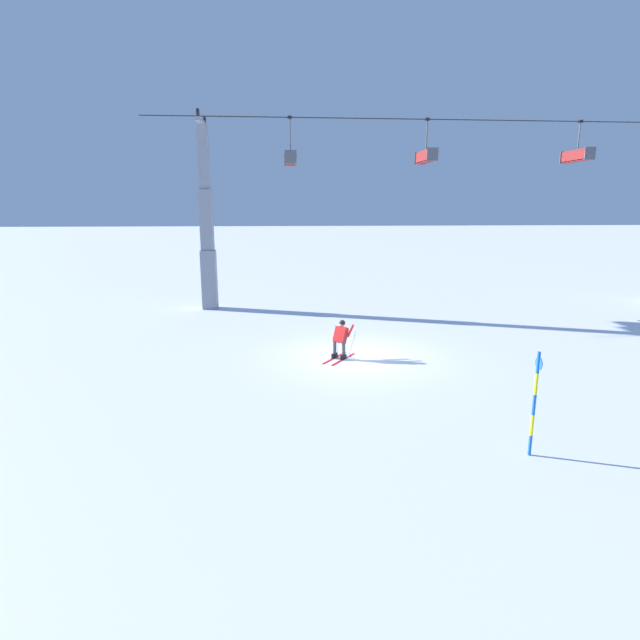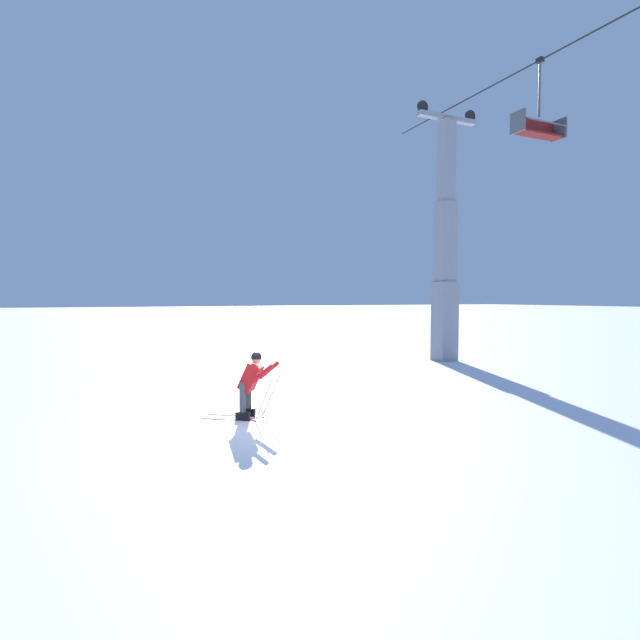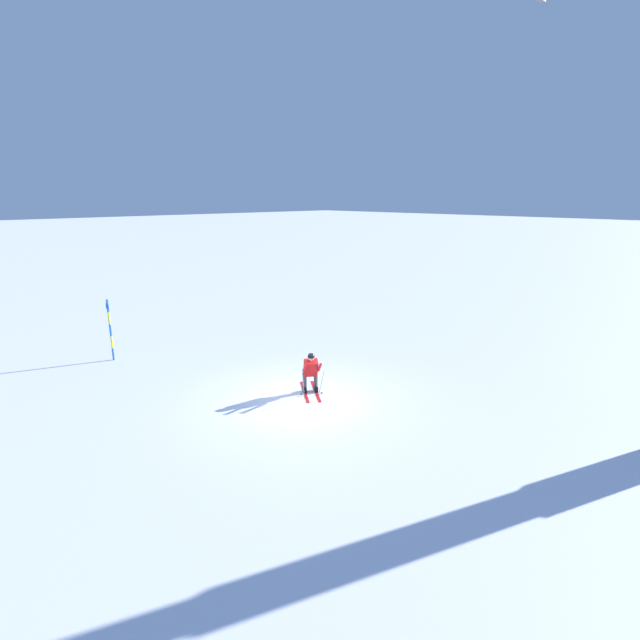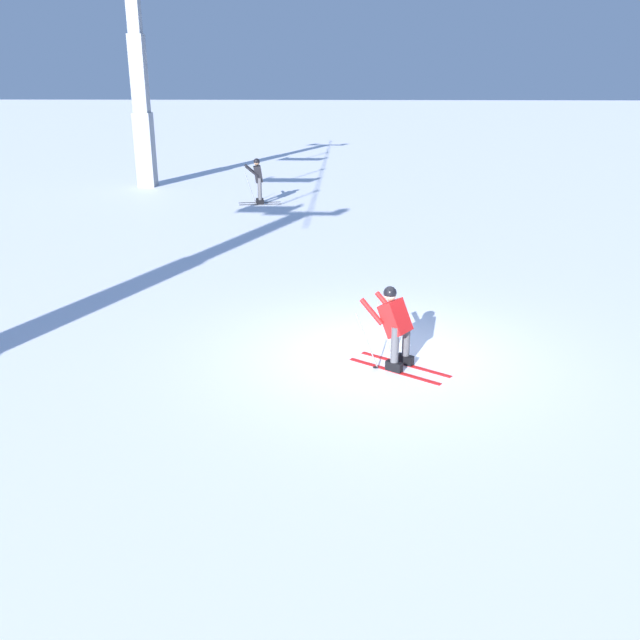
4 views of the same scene
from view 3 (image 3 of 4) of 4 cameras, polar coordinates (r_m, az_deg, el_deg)
The scene contains 3 objects.
ground_plane at distance 14.73m, azimuth -2.44°, elevation -9.59°, with size 260.00×260.00×0.00m, color white.
skier_carving_main at distance 14.95m, azimuth -1.12°, elevation -6.04°, with size 1.35×1.66×1.47m.
trail_marker_pole at distance 19.43m, azimuth -23.77°, elevation -0.88°, with size 0.07×0.28×2.34m.
Camera 3 is at (8.89, 10.06, 6.06)m, focal length 26.80 mm.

